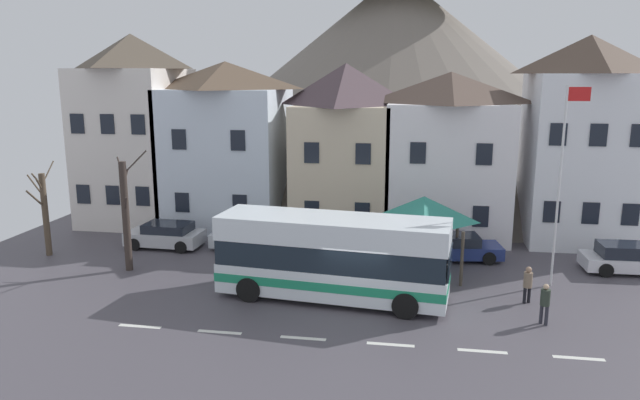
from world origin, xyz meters
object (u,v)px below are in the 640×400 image
(townhouse_01, at_px, (227,144))
(bare_tree_00, at_px, (126,215))
(townhouse_03, at_px, (448,155))
(townhouse_00, at_px, (136,129))
(parked_car_00, at_px, (166,235))
(parked_car_02, at_px, (251,236))
(hilltop_castle, at_px, (396,75))
(public_bench, at_px, (409,246))
(townhouse_02, at_px, (345,147))
(pedestrian_01, at_px, (545,301))
(bare_tree_01, at_px, (45,212))
(pedestrian_00, at_px, (528,282))
(parked_car_03, at_px, (634,259))
(townhouse_04, at_px, (582,141))
(bus_shelter, at_px, (424,209))
(transit_bus, at_px, (333,258))
(flagpole, at_px, (562,175))
(parked_car_01, at_px, (454,247))

(townhouse_01, distance_m, bare_tree_00, 9.64)
(townhouse_03, bearing_deg, townhouse_00, 178.06)
(parked_car_00, xyz_separation_m, parked_car_02, (4.55, 0.33, 0.04))
(parked_car_00, bearing_deg, townhouse_03, -159.63)
(hilltop_castle, distance_m, public_bench, 25.18)
(townhouse_02, height_order, pedestrian_01, townhouse_02)
(townhouse_03, xyz_separation_m, bare_tree_01, (-19.81, -7.21, -2.30))
(hilltop_castle, bearing_deg, pedestrian_00, -77.56)
(townhouse_00, bearing_deg, parked_car_03, -12.43)
(parked_car_02, distance_m, pedestrian_01, 14.99)
(pedestrian_00, bearing_deg, townhouse_04, 67.24)
(townhouse_02, bearing_deg, hilltop_castle, 83.44)
(bus_shelter, relative_size, bare_tree_01, 0.77)
(bus_shelter, distance_m, pedestrian_01, 7.10)
(pedestrian_00, xyz_separation_m, bare_tree_00, (-17.52, 1.23, 1.74))
(townhouse_01, distance_m, parked_car_03, 22.26)
(townhouse_01, distance_m, public_bench, 12.69)
(bus_shelter, bearing_deg, townhouse_02, 120.99)
(transit_bus, relative_size, flagpole, 1.11)
(transit_bus, distance_m, bare_tree_00, 10.06)
(hilltop_castle, height_order, parked_car_02, hilltop_castle)
(parked_car_03, height_order, bare_tree_01, bare_tree_01)
(parked_car_03, bearing_deg, bare_tree_00, -173.51)
(parked_car_00, distance_m, public_bench, 12.65)
(bare_tree_01, bearing_deg, townhouse_04, 15.15)
(parked_car_00, relative_size, parked_car_01, 0.86)
(parked_car_01, height_order, parked_car_02, parked_car_02)
(townhouse_00, distance_m, parked_car_01, 20.22)
(public_bench, relative_size, bare_tree_00, 0.28)
(parked_car_01, xyz_separation_m, pedestrian_01, (2.78, -7.31, 0.29))
(townhouse_01, height_order, transit_bus, townhouse_01)
(townhouse_00, height_order, bare_tree_01, townhouse_00)
(transit_bus, bearing_deg, pedestrian_00, 11.78)
(townhouse_02, height_order, bare_tree_01, townhouse_02)
(hilltop_castle, xyz_separation_m, flagpole, (7.91, -27.06, -4.07))
(bare_tree_01, bearing_deg, townhouse_02, 29.79)
(parked_car_03, relative_size, bare_tree_01, 1.00)
(bare_tree_00, bearing_deg, bare_tree_01, 164.09)
(townhouse_00, bearing_deg, transit_bus, -39.36)
(townhouse_00, bearing_deg, townhouse_03, -1.94)
(parked_car_03, xyz_separation_m, pedestrian_01, (-5.21, -6.64, 0.26))
(townhouse_03, bearing_deg, transit_bus, -114.80)
(pedestrian_00, distance_m, public_bench, 7.34)
(townhouse_01, xyz_separation_m, parked_car_03, (21.07, -5.83, -4.17))
(parked_car_02, bearing_deg, townhouse_01, 121.64)
(bus_shelter, bearing_deg, townhouse_03, 78.91)
(bus_shelter, relative_size, bare_tree_00, 0.65)
(townhouse_04, bearing_deg, flagpole, -109.39)
(parked_car_03, bearing_deg, pedestrian_01, -130.00)
(townhouse_03, relative_size, transit_bus, 0.96)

